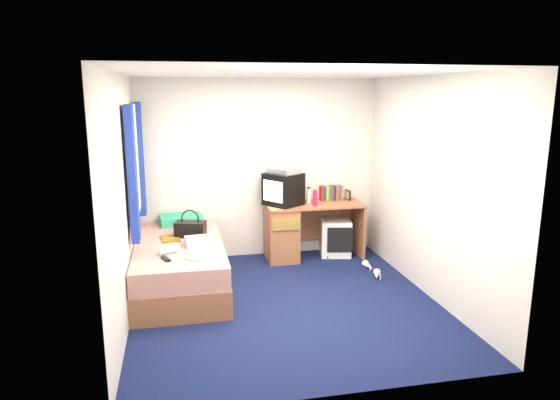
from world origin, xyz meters
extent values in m
plane|color=#0C1438|center=(0.00, 0.00, 0.00)|extent=(3.40, 3.40, 0.00)
plane|color=white|center=(0.00, 0.00, 2.40)|extent=(3.40, 3.40, 0.00)
plane|color=silver|center=(0.00, 1.70, 1.20)|extent=(3.20, 0.00, 3.20)
plane|color=silver|center=(0.00, -1.70, 1.20)|extent=(3.20, 0.00, 3.20)
plane|color=silver|center=(-1.60, 0.00, 1.20)|extent=(0.00, 3.40, 3.40)
plane|color=silver|center=(1.60, 0.00, 1.20)|extent=(0.00, 3.40, 3.40)
cube|color=#A36644|center=(-1.10, 0.70, 0.15)|extent=(1.00, 2.00, 0.30)
cube|color=olive|center=(-0.60, 0.30, 0.16)|extent=(0.02, 0.70, 0.18)
cube|color=white|center=(-1.10, 0.70, 0.42)|extent=(0.98, 1.98, 0.24)
cube|color=#1B8FB4|center=(-1.06, 1.52, 0.60)|extent=(0.58, 0.41, 0.12)
cube|color=#A36644|center=(0.70, 1.42, 0.73)|extent=(1.30, 0.55, 0.03)
cube|color=#A36644|center=(0.25, 1.42, 0.36)|extent=(0.40, 0.52, 0.72)
cube|color=#A36644|center=(1.33, 1.42, 0.36)|extent=(0.04, 0.52, 0.72)
cube|color=#A36644|center=(0.95, 1.67, 0.45)|extent=(0.78, 0.03, 0.55)
cube|color=white|center=(1.02, 1.46, 0.25)|extent=(0.47, 0.47, 0.50)
cube|color=black|center=(0.28, 1.44, 0.96)|extent=(0.57, 0.58, 0.42)
cube|color=beige|center=(0.12, 1.32, 0.96)|extent=(0.20, 0.27, 0.26)
cube|color=silver|center=(0.28, 1.44, 1.21)|extent=(0.45, 0.48, 0.07)
cube|color=maroon|center=(0.85, 1.60, 0.85)|extent=(0.03, 0.13, 0.20)
cube|color=navy|center=(0.89, 1.60, 0.85)|extent=(0.03, 0.13, 0.20)
cube|color=gold|center=(0.92, 1.60, 0.85)|extent=(0.03, 0.13, 0.20)
cube|color=#337F33|center=(0.96, 1.60, 0.85)|extent=(0.03, 0.13, 0.20)
cube|color=#7F337F|center=(0.99, 1.60, 0.85)|extent=(0.03, 0.13, 0.20)
cube|color=#262626|center=(1.03, 1.60, 0.85)|extent=(0.03, 0.13, 0.20)
cube|color=#B26633|center=(1.06, 1.60, 0.85)|extent=(0.03, 0.13, 0.20)
cube|color=#4C4C99|center=(1.10, 1.60, 0.85)|extent=(0.03, 0.13, 0.20)
cube|color=olive|center=(1.13, 1.60, 0.85)|extent=(0.03, 0.13, 0.20)
cube|color=black|center=(1.22, 1.55, 0.82)|extent=(0.04, 0.12, 0.14)
cylinder|color=#E92044|center=(0.67, 1.28, 0.85)|extent=(0.07, 0.07, 0.20)
cylinder|color=white|center=(0.64, 1.49, 0.85)|extent=(0.06, 0.06, 0.20)
cube|color=black|center=(-0.96, 0.92, 0.63)|extent=(0.39, 0.29, 0.18)
torus|color=black|center=(-0.96, 0.92, 0.76)|extent=(0.21, 0.07, 0.21)
cube|color=silver|center=(-0.89, 0.54, 0.59)|extent=(0.30, 0.26, 0.09)
cube|color=gold|center=(-1.20, 0.84, 0.55)|extent=(0.25, 0.31, 0.01)
cylinder|color=silver|center=(-1.22, 0.30, 0.58)|extent=(0.21, 0.16, 0.07)
cube|color=yellow|center=(-0.96, 0.03, 0.55)|extent=(0.21, 0.18, 0.01)
cube|color=black|center=(-1.24, 0.10, 0.55)|extent=(0.11, 0.17, 0.02)
cube|color=silver|center=(-1.58, 0.90, 1.45)|extent=(0.02, 0.90, 1.10)
cube|color=white|center=(-1.57, 0.90, 2.04)|extent=(0.06, 1.06, 0.08)
cube|color=white|center=(-1.57, 0.90, 0.86)|extent=(0.06, 1.06, 0.08)
cube|color=navy|center=(-1.53, 0.31, 1.40)|extent=(0.08, 0.24, 1.40)
cube|color=navy|center=(-1.53, 1.49, 1.40)|extent=(0.08, 0.24, 1.40)
cone|color=silver|center=(1.26, 0.81, 0.04)|extent=(0.10, 0.23, 0.09)
cone|color=silver|center=(1.24, 0.49, 0.04)|extent=(0.17, 0.24, 0.09)
camera|label=1|loc=(-1.08, -4.88, 2.22)|focal=32.00mm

